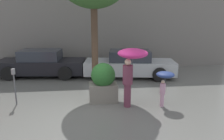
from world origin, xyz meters
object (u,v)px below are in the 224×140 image
(parking_meter, at_px, (14,79))
(parked_car_near, at_px, (41,64))
(planter_box, at_px, (103,82))
(person_adult, at_px, (131,62))
(person_child, at_px, (165,79))
(parked_car_far, at_px, (130,65))

(parking_meter, bearing_deg, parked_car_near, 87.67)
(planter_box, height_order, parking_meter, planter_box)
(person_adult, xyz_separation_m, person_child, (1.18, -0.09, -0.62))
(parked_car_near, height_order, parked_car_far, same)
(parked_car_near, bearing_deg, person_adult, -133.81)
(parked_car_near, height_order, parking_meter, parked_car_near)
(planter_box, relative_size, parked_car_near, 0.31)
(person_adult, height_order, parking_meter, person_adult)
(parking_meter, bearing_deg, person_adult, -9.37)
(parked_car_far, bearing_deg, person_adult, 177.95)
(person_child, distance_m, parked_car_near, 6.96)
(person_adult, relative_size, parking_meter, 1.56)
(parked_car_far, relative_size, parking_meter, 3.63)
(planter_box, xyz_separation_m, parking_meter, (-3.17, 0.05, 0.20))
(planter_box, relative_size, person_adult, 0.71)
(planter_box, distance_m, parked_car_near, 5.01)
(parked_car_near, xyz_separation_m, parked_car_far, (4.65, -0.72, 0.00))
(parked_car_far, xyz_separation_m, parking_meter, (-4.82, -3.23, 0.30))
(parked_car_far, bearing_deg, parking_meter, 132.35)
(person_child, distance_m, parked_car_far, 4.04)
(person_adult, height_order, parked_car_far, person_adult)
(person_adult, bearing_deg, person_child, -1.63)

